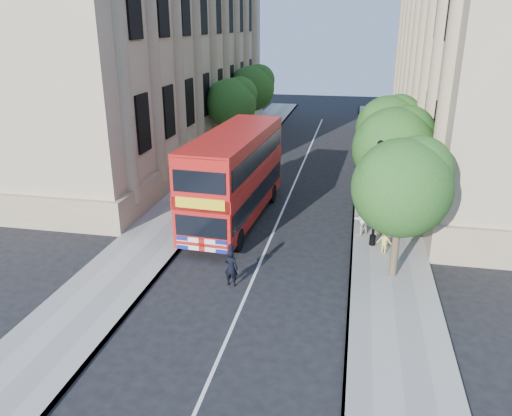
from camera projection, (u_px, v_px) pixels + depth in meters
The scene contains 17 objects.
ground at pixel (244, 299), 19.63m from camera, with size 120.00×120.00×0.00m, color black.
pavement_right at pixel (385, 217), 27.73m from camera, with size 3.50×80.00×0.12m, color gray.
pavement_left at pixel (188, 204), 29.87m from camera, with size 3.50×80.00×0.12m, color gray.
building_right at pixel (503, 41), 35.98m from camera, with size 12.00×38.00×18.00m, color tan.
building_left at pixel (145, 39), 41.13m from camera, with size 12.00×38.00×18.00m, color tan.
tree_right_near at pixel (403, 183), 19.85m from camera, with size 4.00×4.00×6.08m.
tree_right_mid at pixel (395, 144), 25.30m from camera, with size 4.20×4.20×6.37m.
tree_right_far at pixel (389, 125), 30.85m from camera, with size 4.00×4.00×6.15m.
tree_left_far at pixel (232, 101), 39.44m from camera, with size 4.00×4.00×6.30m.
tree_left_back at pixel (253, 86), 46.70m from camera, with size 4.20×4.20×6.65m.
lamp_post at pixel (376, 198), 23.34m from camera, with size 0.32×0.32×5.16m.
double_decker_bus at pixel (235, 174), 26.57m from camera, with size 3.37×10.59×4.83m.
box_van at pixel (257, 175), 31.21m from camera, with size 2.36×4.84×2.67m.
police_constable at pixel (231, 268), 20.42m from camera, with size 0.58×0.38×1.60m, color black.
woman_pedestrian at pixel (361, 218), 25.11m from camera, with size 0.83×0.65×1.71m, color beige.
child_a at pixel (380, 225), 25.25m from camera, with size 0.59×0.24×1.00m, color #C47222.
child_b at pixel (385, 241), 23.14m from camera, with size 0.77×0.44×1.20m, color #DBC74A.
Camera 1 is at (3.87, -16.72, 10.21)m, focal length 35.00 mm.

